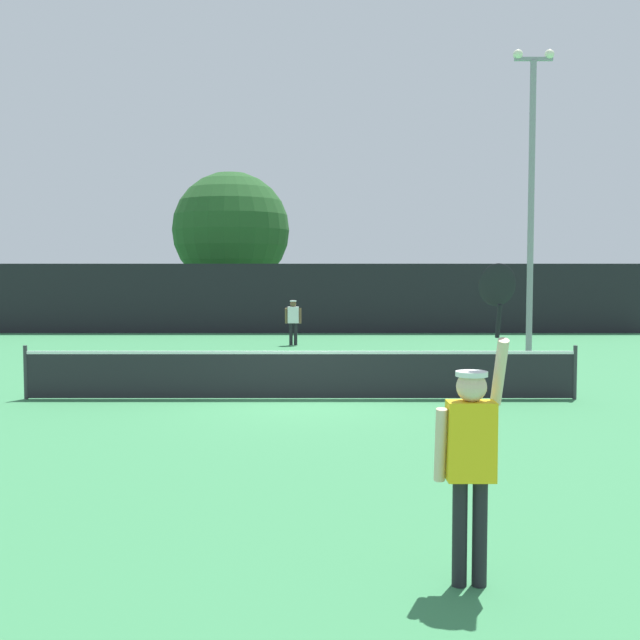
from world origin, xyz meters
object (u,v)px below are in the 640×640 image
(parked_car_far, at_px, (445,308))
(parked_car_near, at_px, (240,308))
(light_pole, at_px, (528,186))
(parked_car_mid, at_px, (358,307))
(large_tree, at_px, (228,231))
(player_serving, at_px, (469,444))
(player_receiving, at_px, (290,318))
(tennis_ball, at_px, (383,386))

(parked_car_far, bearing_deg, parked_car_near, -179.64)
(light_pole, height_order, parked_car_mid, light_pole)
(light_pole, xyz_separation_m, large_tree, (-10.47, 15.11, -0.45))
(large_tree, distance_m, parked_car_near, 3.85)
(player_serving, height_order, parked_car_mid, player_serving)
(large_tree, bearing_deg, player_receiving, -72.77)
(player_serving, relative_size, light_pole, 0.29)
(tennis_ball, relative_size, light_pole, 0.01)
(player_receiving, bearing_deg, light_pole, 149.92)
(player_serving, bearing_deg, large_tree, 100.04)
(parked_car_mid, bearing_deg, light_pole, -72.68)
(parked_car_far, bearing_deg, player_serving, -97.93)
(player_receiving, height_order, tennis_ball, player_receiving)
(player_serving, height_order, player_receiving, player_serving)
(parked_car_far, bearing_deg, large_tree, -177.77)
(player_serving, height_order, large_tree, large_tree)
(large_tree, xyz_separation_m, parked_car_mid, (6.42, 0.96, -3.80))
(parked_car_mid, bearing_deg, parked_car_near, -170.82)
(player_serving, height_order, parked_car_far, player_serving)
(large_tree, bearing_deg, parked_car_mid, 8.50)
(large_tree, height_order, parked_car_mid, large_tree)
(large_tree, xyz_separation_m, parked_car_far, (10.68, 0.17, -3.80))
(player_receiving, bearing_deg, player_serving, 95.99)
(player_receiving, relative_size, parked_car_near, 0.36)
(parked_car_near, bearing_deg, parked_car_mid, 8.41)
(tennis_ball, bearing_deg, parked_car_mid, 88.38)
(tennis_ball, distance_m, parked_car_near, 21.74)
(player_serving, bearing_deg, tennis_ball, 88.60)
(parked_car_mid, bearing_deg, player_receiving, -100.90)
(parked_car_mid, bearing_deg, player_serving, -88.36)
(large_tree, bearing_deg, tennis_ball, -74.34)
(parked_car_far, bearing_deg, parked_car_mid, 170.80)
(large_tree, bearing_deg, light_pole, -55.27)
(tennis_ball, height_order, light_pole, light_pole)
(player_serving, xyz_separation_m, parked_car_far, (5.13, 31.52, -0.37))
(player_serving, height_order, parked_car_near, player_serving)
(parked_car_near, xyz_separation_m, parked_car_mid, (5.90, 0.62, 0.00))
(tennis_ball, height_order, parked_car_near, parked_car_near)
(parked_car_mid, bearing_deg, parked_car_far, -7.32)
(tennis_ball, bearing_deg, player_receiving, 103.84)
(parked_car_mid, distance_m, parked_car_far, 4.33)
(parked_car_mid, relative_size, parked_car_far, 1.01)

